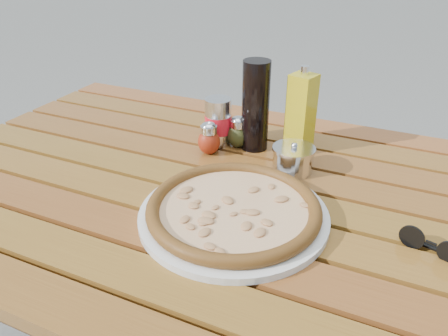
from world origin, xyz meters
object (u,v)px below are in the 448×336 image
at_px(table, 220,213).
at_px(plate, 234,215).
at_px(olive_oil_cruet, 301,113).
at_px(parmesan_tin, 293,159).
at_px(pizza, 234,208).
at_px(soda_can, 218,122).
at_px(sunglasses, 431,245).
at_px(dark_bottle, 256,106).
at_px(oregano_shaker, 238,132).
at_px(pepper_shaker, 209,139).

distance_m(table, plate, 0.15).
xyz_separation_m(olive_oil_cruet, parmesan_tin, (0.02, -0.11, -0.07)).
xyz_separation_m(pizza, soda_can, (-0.17, 0.28, 0.04)).
bearing_deg(parmesan_tin, sunglasses, -31.18).
xyz_separation_m(dark_bottle, parmesan_tin, (0.12, -0.08, -0.08)).
bearing_deg(sunglasses, oregano_shaker, 169.30).
xyz_separation_m(plate, sunglasses, (0.34, 0.05, 0.01)).
height_order(soda_can, parmesan_tin, soda_can).
relative_size(dark_bottle, olive_oil_cruet, 1.05).
height_order(plate, dark_bottle, dark_bottle).
relative_size(pepper_shaker, soda_can, 0.68).
relative_size(pizza, dark_bottle, 1.54).
distance_m(table, dark_bottle, 0.27).
bearing_deg(pepper_shaker, dark_bottle, 39.96).
distance_m(pepper_shaker, parmesan_tin, 0.21).
bearing_deg(oregano_shaker, olive_oil_cruet, 19.14).
bearing_deg(oregano_shaker, sunglasses, -28.06).
height_order(oregano_shaker, sunglasses, oregano_shaker).
bearing_deg(parmesan_tin, dark_bottle, 147.89).
bearing_deg(sunglasses, pizza, -155.08).
bearing_deg(dark_bottle, oregano_shaker, -162.83).
height_order(parmesan_tin, sunglasses, parmesan_tin).
bearing_deg(soda_can, table, -63.78).
bearing_deg(table, plate, -53.54).
height_order(pizza, soda_can, soda_can).
xyz_separation_m(pepper_shaker, olive_oil_cruet, (0.19, 0.11, 0.06)).
bearing_deg(table, soda_can, 116.22).
relative_size(oregano_shaker, sunglasses, 0.74).
relative_size(table, olive_oil_cruet, 6.67).
relative_size(oregano_shaker, parmesan_tin, 0.65).
xyz_separation_m(oregano_shaker, soda_can, (-0.05, -0.00, 0.02)).
relative_size(plate, olive_oil_cruet, 1.71).
relative_size(table, pepper_shaker, 17.07).
bearing_deg(soda_can, parmesan_tin, -15.72).
bearing_deg(parmesan_tin, pepper_shaker, 179.43).
relative_size(table, soda_can, 11.67).
bearing_deg(parmesan_tin, pizza, -102.30).
bearing_deg(soda_can, sunglasses, -25.13).
bearing_deg(plate, sunglasses, 7.56).
height_order(table, pizza, pizza).
xyz_separation_m(parmesan_tin, sunglasses, (0.29, -0.18, -0.01)).
height_order(pizza, oregano_shaker, oregano_shaker).
relative_size(pepper_shaker, dark_bottle, 0.37).
xyz_separation_m(plate, parmesan_tin, (0.05, 0.22, 0.02)).
xyz_separation_m(table, soda_can, (-0.09, 0.18, 0.13)).
xyz_separation_m(plate, olive_oil_cruet, (0.03, 0.34, 0.09)).
relative_size(table, dark_bottle, 6.36).
distance_m(oregano_shaker, olive_oil_cruet, 0.16).
bearing_deg(sunglasses, plate, -155.08).
bearing_deg(olive_oil_cruet, soda_can, -164.57).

